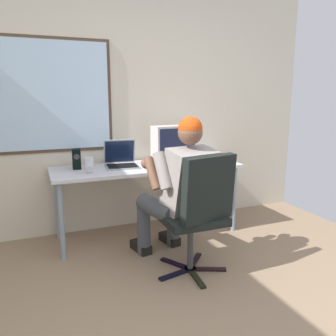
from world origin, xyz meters
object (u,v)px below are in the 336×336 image
(office_chair, at_px, (199,207))
(laptop, at_px, (121,159))
(wine_glass, at_px, (89,163))
(desk_speaker, at_px, (76,159))
(person_seated, at_px, (179,188))
(crt_monitor, at_px, (174,142))
(desk, at_px, (147,172))
(coffee_mug, at_px, (152,163))

(office_chair, relative_size, laptop, 2.74)
(office_chair, xyz_separation_m, wine_glass, (-0.68, 0.80, 0.25))
(desk_speaker, bearing_deg, person_seated, -48.00)
(person_seated, relative_size, crt_monitor, 2.77)
(desk, distance_m, person_seated, 0.69)
(wine_glass, bearing_deg, person_seated, -40.79)
(coffee_mug, bearing_deg, office_chair, -83.78)
(office_chair, bearing_deg, desk_speaker, 125.98)
(desk, height_order, coffee_mug, coffee_mug)
(laptop, distance_m, wine_glass, 0.41)
(wine_glass, height_order, desk_speaker, desk_speaker)
(desk, bearing_deg, crt_monitor, 8.65)
(crt_monitor, height_order, laptop, crt_monitor)
(desk_speaker, bearing_deg, desk, -8.57)
(laptop, relative_size, desk_speaker, 1.87)
(wine_glass, bearing_deg, coffee_mug, 0.96)
(coffee_mug, bearing_deg, desk_speaker, 160.98)
(crt_monitor, bearing_deg, laptop, 176.28)
(desk, relative_size, desk_speaker, 9.65)
(laptop, xyz_separation_m, desk_speaker, (-0.42, 0.02, 0.03))
(crt_monitor, bearing_deg, wine_glass, -168.16)
(office_chair, height_order, wine_glass, office_chair)
(desk, relative_size, laptop, 5.16)
(desk, height_order, laptop, laptop)
(desk, bearing_deg, desk_speaker, 171.43)
(office_chair, bearing_deg, coffee_mug, 96.22)
(crt_monitor, xyz_separation_m, coffee_mug, (-0.30, -0.18, -0.17))
(desk, height_order, desk_speaker, desk_speaker)
(coffee_mug, bearing_deg, desk, 92.33)
(laptop, bearing_deg, desk_speaker, 177.47)
(desk, distance_m, crt_monitor, 0.42)
(office_chair, bearing_deg, crt_monitor, 78.09)
(laptop, xyz_separation_m, coffee_mug, (0.25, -0.21, -0.02))
(desk_speaker, distance_m, coffee_mug, 0.71)
(desk, xyz_separation_m, person_seated, (0.04, -0.69, 0.00))
(person_seated, distance_m, laptop, 0.83)
(desk, relative_size, person_seated, 1.48)
(crt_monitor, distance_m, laptop, 0.57)
(wine_glass, height_order, coffee_mug, wine_glass)
(wine_glass, distance_m, coffee_mug, 0.60)
(desk, bearing_deg, person_seated, -86.34)
(desk_speaker, bearing_deg, office_chair, -54.02)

